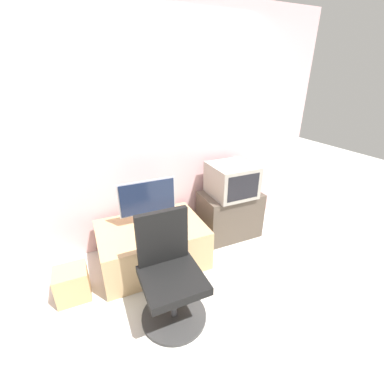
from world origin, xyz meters
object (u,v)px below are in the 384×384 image
keyboard (154,228)px  cardboard_box_lower (72,284)px  main_monitor (148,200)px  mouse (171,222)px  office_chair (170,278)px  crt_tv (231,180)px

keyboard → cardboard_box_lower: 0.89m
main_monitor → mouse: size_ratio=9.01×
office_chair → crt_tv: bearing=37.5°
keyboard → office_chair: 0.67m
keyboard → office_chair: bearing=-95.5°
keyboard → cardboard_box_lower: size_ratio=0.96×
mouse → office_chair: (-0.26, -0.69, -0.08)m
mouse → office_chair: office_chair is taller
keyboard → office_chair: size_ratio=0.32×
main_monitor → keyboard: bearing=-89.0°
cardboard_box_lower → main_monitor: bearing=19.4°
crt_tv → cardboard_box_lower: (-1.83, -0.29, -0.61)m
keyboard → crt_tv: (1.00, 0.16, 0.31)m
mouse → cardboard_box_lower: 1.08m
main_monitor → keyboard: (0.00, -0.16, -0.25)m
keyboard → cardboard_box_lower: (-0.83, -0.13, -0.30)m
main_monitor → cardboard_box_lower: bearing=-160.6°
mouse → keyboard: bearing=-172.5°
cardboard_box_lower → keyboard: bearing=9.3°
main_monitor → crt_tv: (1.01, 0.00, 0.06)m
main_monitor → crt_tv: crt_tv is taller
crt_tv → office_chair: 1.40m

